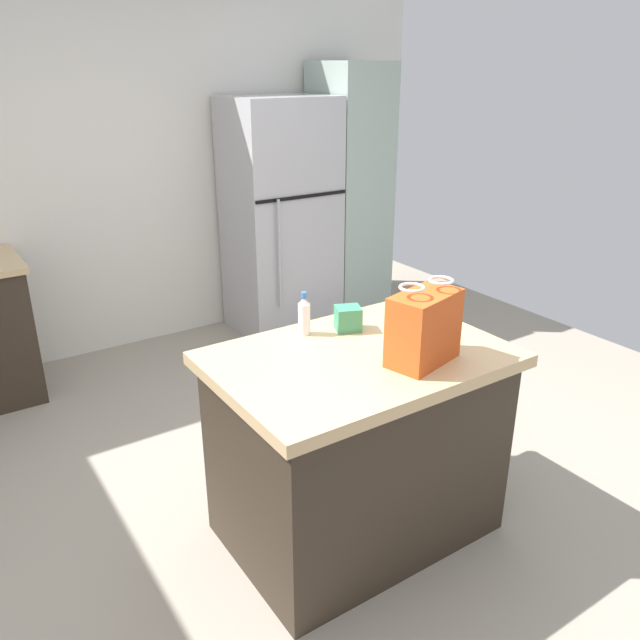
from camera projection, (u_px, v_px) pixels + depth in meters
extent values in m
plane|color=#9E9384|center=(310.00, 514.00, 3.08)|extent=(6.17, 6.17, 0.00)
cube|color=silver|center=(117.00, 174.00, 4.54)|extent=(5.14, 0.10, 2.59)
cube|color=#33281E|center=(357.00, 450.00, 2.83)|extent=(1.15, 0.77, 0.85)
cube|color=tan|center=(360.00, 359.00, 2.66)|extent=(1.23, 0.85, 0.05)
cube|color=#B7B7BC|center=(281.00, 218.00, 4.96)|extent=(0.79, 0.63, 1.81)
cube|color=black|center=(302.00, 197.00, 4.63)|extent=(0.77, 0.01, 0.02)
cylinder|color=#B7B7BC|center=(280.00, 255.00, 4.65)|extent=(0.02, 0.02, 0.82)
cube|color=#9EB2A8|center=(349.00, 194.00, 5.26)|extent=(0.50, 0.59, 2.05)
cube|color=#DB511E|center=(424.00, 328.00, 2.53)|extent=(0.34, 0.24, 0.29)
torus|color=white|center=(412.00, 287.00, 2.42)|extent=(0.12, 0.12, 0.01)
torus|color=white|center=(441.00, 280.00, 2.50)|extent=(0.12, 0.12, 0.01)
cube|color=#388E66|center=(348.00, 319.00, 2.86)|extent=(0.14, 0.13, 0.11)
cylinder|color=white|center=(304.00, 319.00, 2.81)|extent=(0.05, 0.05, 0.14)
cone|color=white|center=(304.00, 301.00, 2.78)|extent=(0.05, 0.05, 0.03)
cylinder|color=blue|center=(304.00, 295.00, 2.77)|extent=(0.02, 0.02, 0.02)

